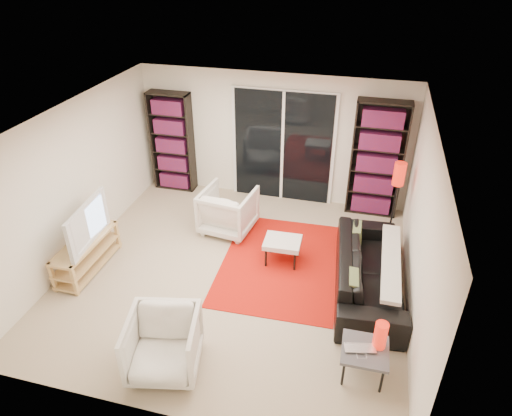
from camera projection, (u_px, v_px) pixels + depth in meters
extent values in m
plane|color=tan|center=(235.00, 272.00, 6.94)|extent=(5.00, 5.00, 0.00)
cube|color=white|center=(273.00, 138.00, 8.40)|extent=(5.00, 0.02, 2.40)
cube|color=white|center=(155.00, 335.00, 4.25)|extent=(5.00, 0.02, 2.40)
cube|color=white|center=(75.00, 183.00, 6.87)|extent=(0.02, 5.00, 2.40)
cube|color=white|center=(421.00, 229.00, 5.79)|extent=(0.02, 5.00, 2.40)
cube|color=white|center=(231.00, 122.00, 5.71)|extent=(5.00, 5.00, 0.02)
cube|color=white|center=(283.00, 147.00, 8.41)|extent=(1.92, 0.06, 2.16)
cube|color=black|center=(282.00, 148.00, 8.38)|extent=(1.80, 0.02, 2.10)
cube|color=white|center=(282.00, 148.00, 8.38)|extent=(0.05, 0.02, 2.10)
cube|color=black|center=(172.00, 142.00, 8.81)|extent=(0.80, 0.30, 1.95)
cube|color=#AC1315|center=(172.00, 142.00, 8.79)|extent=(0.70, 0.22, 1.85)
cube|color=black|center=(377.00, 160.00, 7.94)|extent=(0.90, 0.30, 2.10)
cube|color=#AC1315|center=(377.00, 160.00, 7.92)|extent=(0.80, 0.22, 2.00)
cube|color=tan|center=(84.00, 242.00, 6.79)|extent=(0.41, 1.27, 0.04)
cube|color=tan|center=(87.00, 255.00, 6.90)|extent=(0.41, 1.27, 0.03)
cube|color=tan|center=(89.00, 265.00, 7.00)|extent=(0.41, 1.27, 0.04)
cube|color=tan|center=(53.00, 277.00, 6.45)|extent=(0.05, 0.05, 0.50)
cube|color=tan|center=(98.00, 232.00, 7.44)|extent=(0.05, 0.05, 0.50)
cube|color=tan|center=(74.00, 281.00, 6.37)|extent=(0.05, 0.05, 0.50)
cube|color=tan|center=(117.00, 235.00, 7.36)|extent=(0.05, 0.05, 0.50)
imported|color=black|center=(81.00, 223.00, 6.61)|extent=(0.24, 1.12, 0.64)
cube|color=#BA1309|center=(281.00, 263.00, 7.12)|extent=(1.88, 2.50, 0.01)
imported|color=black|center=(369.00, 271.00, 6.44)|extent=(1.08, 2.35, 0.67)
imported|color=silver|center=(228.00, 210.00, 7.75)|extent=(0.93, 0.95, 0.78)
imported|color=silver|center=(164.00, 344.00, 5.23)|extent=(0.95, 0.97, 0.75)
cube|color=silver|center=(283.00, 242.00, 6.99)|extent=(0.57, 0.47, 0.08)
cylinder|color=black|center=(266.00, 258.00, 6.98)|extent=(0.04, 0.04, 0.32)
cylinder|color=black|center=(270.00, 244.00, 7.29)|extent=(0.04, 0.04, 0.32)
cylinder|color=black|center=(295.00, 262.00, 6.90)|extent=(0.04, 0.04, 0.32)
cylinder|color=black|center=(298.00, 248.00, 7.20)|extent=(0.04, 0.04, 0.32)
cube|color=#4A4A4F|center=(365.00, 350.00, 5.15)|extent=(0.53, 0.53, 0.04)
cylinder|color=black|center=(343.00, 373.00, 5.11)|extent=(0.03, 0.03, 0.38)
cylinder|color=black|center=(346.00, 345.00, 5.46)|extent=(0.03, 0.03, 0.38)
cylinder|color=black|center=(382.00, 380.00, 5.02)|extent=(0.03, 0.03, 0.38)
cylinder|color=black|center=(382.00, 351.00, 5.38)|extent=(0.03, 0.03, 0.38)
imported|color=silver|center=(361.00, 352.00, 5.08)|extent=(0.39, 0.30, 0.03)
cylinder|color=red|center=(380.00, 335.00, 5.09)|extent=(0.15, 0.15, 0.34)
cylinder|color=black|center=(388.00, 236.00, 7.74)|extent=(0.21, 0.21, 0.03)
cylinder|color=black|center=(393.00, 211.00, 7.48)|extent=(0.03, 0.03, 1.04)
cylinder|color=red|center=(399.00, 174.00, 7.13)|extent=(0.19, 0.19, 0.37)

